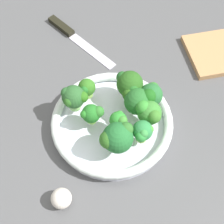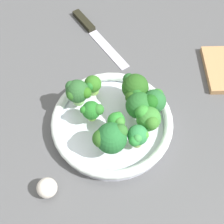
{
  "view_description": "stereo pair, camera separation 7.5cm",
  "coord_description": "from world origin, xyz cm",
  "px_view_note": "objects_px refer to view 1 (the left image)",
  "views": [
    {
      "loc": [
        3.6,
        39.19,
        69.94
      ],
      "look_at": [
        0.68,
        -0.74,
        6.87
      ],
      "focal_mm": 52.89,
      "sensor_mm": 36.0,
      "label": 1
    },
    {
      "loc": [
        -3.86,
        39.03,
        69.94
      ],
      "look_at": [
        0.68,
        -0.74,
        6.87
      ],
      "focal_mm": 52.89,
      "sensor_mm": 36.0,
      "label": 2
    }
  ],
  "objects_px": {
    "broccoli_floret_6": "(86,88)",
    "broccoli_floret_8": "(138,100)",
    "garlic_bulb": "(61,198)",
    "broccoli_floret_0": "(117,138)",
    "broccoli_floret_3": "(92,114)",
    "bowl": "(112,123)",
    "broccoli_floret_5": "(73,97)",
    "broccoli_floret_4": "(130,84)",
    "broccoli_floret_2": "(119,121)",
    "knife": "(72,35)",
    "broccoli_floret_7": "(151,94)",
    "broccoli_floret_9": "(143,132)",
    "broccoli_floret_1": "(149,112)"
  },
  "relations": [
    {
      "from": "broccoli_floret_6",
      "to": "knife",
      "type": "bearing_deg",
      "value": -81.0
    },
    {
      "from": "broccoli_floret_6",
      "to": "broccoli_floret_9",
      "type": "relative_size",
      "value": 0.84
    },
    {
      "from": "broccoli_floret_4",
      "to": "broccoli_floret_5",
      "type": "height_order",
      "value": "broccoli_floret_4"
    },
    {
      "from": "bowl",
      "to": "broccoli_floret_7",
      "type": "relative_size",
      "value": 4.65
    },
    {
      "from": "broccoli_floret_2",
      "to": "knife",
      "type": "xyz_separation_m",
      "value": [
        0.11,
        -0.34,
        -0.06
      ]
    },
    {
      "from": "broccoli_floret_4",
      "to": "garlic_bulb",
      "type": "xyz_separation_m",
      "value": [
        0.17,
        0.24,
        -0.06
      ]
    },
    {
      "from": "broccoli_floret_1",
      "to": "knife",
      "type": "xyz_separation_m",
      "value": [
        0.18,
        -0.33,
        -0.07
      ]
    },
    {
      "from": "broccoli_floret_3",
      "to": "broccoli_floret_8",
      "type": "distance_m",
      "value": 0.11
    },
    {
      "from": "broccoli_floret_1",
      "to": "broccoli_floret_6",
      "type": "xyz_separation_m",
      "value": [
        0.14,
        -0.09,
        -0.01
      ]
    },
    {
      "from": "broccoli_floret_1",
      "to": "knife",
      "type": "bearing_deg",
      "value": -62.03
    },
    {
      "from": "broccoli_floret_7",
      "to": "broccoli_floret_0",
      "type": "bearing_deg",
      "value": 51.65
    },
    {
      "from": "broccoli_floret_2",
      "to": "broccoli_floret_7",
      "type": "xyz_separation_m",
      "value": [
        -0.08,
        -0.06,
        0.0
      ]
    },
    {
      "from": "broccoli_floret_8",
      "to": "broccoli_floret_7",
      "type": "bearing_deg",
      "value": -152.86
    },
    {
      "from": "broccoli_floret_3",
      "to": "broccoli_floret_6",
      "type": "xyz_separation_m",
      "value": [
        0.01,
        -0.07,
        -0.0
      ]
    },
    {
      "from": "broccoli_floret_0",
      "to": "broccoli_floret_9",
      "type": "bearing_deg",
      "value": -166.63
    },
    {
      "from": "broccoli_floret_2",
      "to": "garlic_bulb",
      "type": "bearing_deg",
      "value": 48.88
    },
    {
      "from": "broccoli_floret_3",
      "to": "broccoli_floret_4",
      "type": "relative_size",
      "value": 0.73
    },
    {
      "from": "broccoli_floret_3",
      "to": "bowl",
      "type": "bearing_deg",
      "value": -178.13
    },
    {
      "from": "broccoli_floret_0",
      "to": "broccoli_floret_1",
      "type": "height_order",
      "value": "broccoli_floret_0"
    },
    {
      "from": "broccoli_floret_6",
      "to": "broccoli_floret_8",
      "type": "xyz_separation_m",
      "value": [
        -0.12,
        0.05,
        0.01
      ]
    },
    {
      "from": "broccoli_floret_3",
      "to": "garlic_bulb",
      "type": "xyz_separation_m",
      "value": [
        0.07,
        0.17,
        -0.05
      ]
    },
    {
      "from": "broccoli_floret_8",
      "to": "garlic_bulb",
      "type": "xyz_separation_m",
      "value": [
        0.18,
        0.2,
        -0.06
      ]
    },
    {
      "from": "broccoli_floret_5",
      "to": "broccoli_floret_4",
      "type": "bearing_deg",
      "value": -169.22
    },
    {
      "from": "broccoli_floret_1",
      "to": "broccoli_floret_5",
      "type": "xyz_separation_m",
      "value": [
        0.17,
        -0.05,
        0.0
      ]
    },
    {
      "from": "broccoli_floret_0",
      "to": "broccoli_floret_6",
      "type": "distance_m",
      "value": 0.16
    },
    {
      "from": "bowl",
      "to": "broccoli_floret_2",
      "type": "distance_m",
      "value": 0.06
    },
    {
      "from": "broccoli_floret_8",
      "to": "broccoli_floret_9",
      "type": "relative_size",
      "value": 1.25
    },
    {
      "from": "broccoli_floret_0",
      "to": "broccoli_floret_5",
      "type": "height_order",
      "value": "broccoli_floret_0"
    },
    {
      "from": "broccoli_floret_6",
      "to": "garlic_bulb",
      "type": "height_order",
      "value": "broccoli_floret_6"
    },
    {
      "from": "broccoli_floret_1",
      "to": "broccoli_floret_2",
      "type": "height_order",
      "value": "broccoli_floret_1"
    },
    {
      "from": "broccoli_floret_0",
      "to": "broccoli_floret_9",
      "type": "height_order",
      "value": "broccoli_floret_0"
    },
    {
      "from": "bowl",
      "to": "broccoli_floret_6",
      "type": "xyz_separation_m",
      "value": [
        0.06,
        -0.07,
        0.05
      ]
    },
    {
      "from": "broccoli_floret_8",
      "to": "broccoli_floret_5",
      "type": "bearing_deg",
      "value": -6.81
    },
    {
      "from": "broccoli_floret_8",
      "to": "knife",
      "type": "distance_m",
      "value": 0.34
    },
    {
      "from": "broccoli_floret_6",
      "to": "broccoli_floret_8",
      "type": "height_order",
      "value": "broccoli_floret_8"
    },
    {
      "from": "broccoli_floret_4",
      "to": "broccoli_floret_7",
      "type": "distance_m",
      "value": 0.05
    },
    {
      "from": "broccoli_floret_0",
      "to": "broccoli_floret_3",
      "type": "xyz_separation_m",
      "value": [
        0.05,
        -0.07,
        -0.01
      ]
    },
    {
      "from": "broccoli_floret_5",
      "to": "broccoli_floret_7",
      "type": "xyz_separation_m",
      "value": [
        -0.18,
        0.0,
        -0.01
      ]
    },
    {
      "from": "broccoli_floret_7",
      "to": "garlic_bulb",
      "type": "xyz_separation_m",
      "value": [
        0.21,
        0.21,
        -0.05
      ]
    },
    {
      "from": "broccoli_floret_5",
      "to": "knife",
      "type": "xyz_separation_m",
      "value": [
        0.01,
        -0.28,
        -0.07
      ]
    },
    {
      "from": "broccoli_floret_5",
      "to": "broccoli_floret_1",
      "type": "bearing_deg",
      "value": 162.26
    },
    {
      "from": "broccoli_floret_0",
      "to": "broccoli_floret_4",
      "type": "relative_size",
      "value": 1.02
    },
    {
      "from": "broccoli_floret_4",
      "to": "broccoli_floret_5",
      "type": "xyz_separation_m",
      "value": [
        0.13,
        0.03,
        -0.0
      ]
    },
    {
      "from": "broccoli_floret_2",
      "to": "knife",
      "type": "bearing_deg",
      "value": -72.37
    },
    {
      "from": "garlic_bulb",
      "to": "broccoli_floret_4",
      "type": "bearing_deg",
      "value": -124.46
    },
    {
      "from": "broccoli_floret_7",
      "to": "bowl",
      "type": "bearing_deg",
      "value": 22.42
    },
    {
      "from": "broccoli_floret_3",
      "to": "broccoli_floret_5",
      "type": "relative_size",
      "value": 0.79
    },
    {
      "from": "broccoli_floret_3",
      "to": "knife",
      "type": "height_order",
      "value": "broccoli_floret_3"
    },
    {
      "from": "broccoli_floret_0",
      "to": "broccoli_floret_9",
      "type": "xyz_separation_m",
      "value": [
        -0.06,
        -0.01,
        -0.01
      ]
    },
    {
      "from": "bowl",
      "to": "broccoli_floret_7",
      "type": "bearing_deg",
      "value": -157.58
    }
  ]
}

